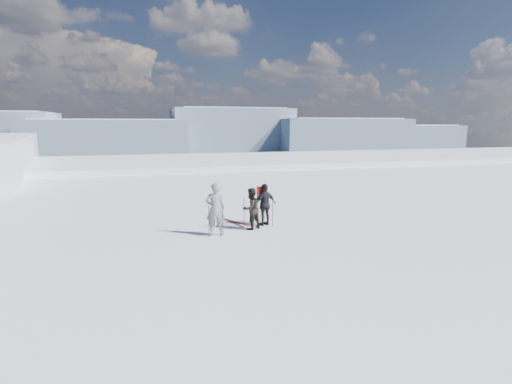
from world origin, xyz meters
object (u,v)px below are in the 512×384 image
at_px(skier_pack, 265,205).
at_px(skier_dark, 251,209).
at_px(skier_grey, 215,209).
at_px(skis_loose, 235,222).

bearing_deg(skier_pack, skier_dark, 14.78).
bearing_deg(skier_grey, skis_loose, -117.86).
height_order(skier_grey, skier_dark, skier_grey).
xyz_separation_m(skier_grey, skier_pack, (2.22, 0.93, -0.13)).
bearing_deg(skier_pack, skier_grey, 5.94).
distance_m(skier_dark, skis_loose, 1.49).
bearing_deg(skier_dark, skier_pack, -175.93).
relative_size(skier_grey, skier_pack, 1.15).
height_order(skier_grey, skier_pack, skier_grey).
bearing_deg(skier_dark, skier_grey, -9.47).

